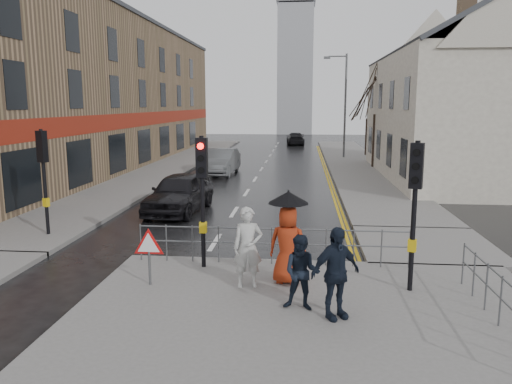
% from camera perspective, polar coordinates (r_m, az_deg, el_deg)
% --- Properties ---
extents(ground, '(120.00, 120.00, 0.00)m').
position_cam_1_polar(ground, '(13.11, -7.01, -9.28)').
color(ground, black).
rests_on(ground, ground).
extents(near_pavement, '(10.00, 9.00, 0.14)m').
position_cam_1_polar(near_pavement, '(9.58, 6.77, -16.39)').
color(near_pavement, '#605E5B').
rests_on(near_pavement, ground).
extents(left_pavement, '(4.00, 44.00, 0.14)m').
position_cam_1_polar(left_pavement, '(36.51, -9.34, 3.22)').
color(left_pavement, '#605E5B').
rests_on(left_pavement, ground).
extents(right_pavement, '(4.00, 40.00, 0.14)m').
position_cam_1_polar(right_pavement, '(37.51, 11.10, 3.35)').
color(right_pavement, '#605E5B').
rests_on(right_pavement, ground).
extents(pavement_bridge_right, '(4.00, 4.20, 0.14)m').
position_cam_1_polar(pavement_bridge_right, '(16.12, 18.81, -5.80)').
color(pavement_bridge_right, '#605E5B').
rests_on(pavement_bridge_right, ground).
extents(building_left_terrace, '(8.00, 42.00, 10.00)m').
position_cam_1_polar(building_left_terrace, '(37.12, -18.35, 10.59)').
color(building_left_terrace, '#8F7052').
rests_on(building_left_terrace, ground).
extents(building_right_cream, '(9.00, 16.40, 10.10)m').
position_cam_1_polar(building_right_cream, '(31.48, 22.86, 10.11)').
color(building_right_cream, beige).
rests_on(building_right_cream, ground).
extents(church_tower, '(5.00, 5.00, 18.00)m').
position_cam_1_polar(church_tower, '(74.23, 4.51, 13.63)').
color(church_tower, '#989AA0').
rests_on(church_tower, ground).
extents(traffic_signal_near_left, '(0.28, 0.27, 3.40)m').
position_cam_1_polar(traffic_signal_near_left, '(12.66, -6.18, 1.53)').
color(traffic_signal_near_left, black).
rests_on(traffic_signal_near_left, near_pavement).
extents(traffic_signal_near_right, '(0.34, 0.33, 3.40)m').
position_cam_1_polar(traffic_signal_near_right, '(11.50, 17.74, 0.24)').
color(traffic_signal_near_right, black).
rests_on(traffic_signal_near_right, near_pavement).
extents(traffic_signal_far_left, '(0.34, 0.33, 3.40)m').
position_cam_1_polar(traffic_signal_far_left, '(17.27, -23.14, 3.04)').
color(traffic_signal_far_left, black).
rests_on(traffic_signal_far_left, left_pavement).
extents(guard_railing_front, '(7.14, 0.04, 1.00)m').
position_cam_1_polar(guard_railing_front, '(13.16, 1.83, -5.21)').
color(guard_railing_front, '#595B5E').
rests_on(guard_railing_front, near_pavement).
extents(guard_railing_side, '(0.04, 4.54, 1.00)m').
position_cam_1_polar(guard_railing_side, '(10.65, 26.25, -10.09)').
color(guard_railing_side, '#595B5E').
rests_on(guard_railing_side, near_pavement).
extents(warning_sign, '(0.80, 0.07, 1.35)m').
position_cam_1_polar(warning_sign, '(11.88, -12.16, -6.21)').
color(warning_sign, '#595B5E').
rests_on(warning_sign, near_pavement).
extents(street_lamp, '(1.83, 0.25, 8.00)m').
position_cam_1_polar(street_lamp, '(40.20, 9.92, 10.44)').
color(street_lamp, '#595B5E').
rests_on(street_lamp, right_pavement).
extents(tree_near, '(2.40, 2.40, 6.58)m').
position_cam_1_polar(tree_near, '(34.42, 13.58, 11.13)').
color(tree_near, '#2F241A').
rests_on(tree_near, right_pavement).
extents(tree_far, '(2.40, 2.40, 5.64)m').
position_cam_1_polar(tree_far, '(42.41, 12.68, 9.94)').
color(tree_far, '#2F241A').
rests_on(tree_far, right_pavement).
extents(pedestrian_a, '(0.74, 0.55, 1.87)m').
position_cam_1_polar(pedestrian_a, '(11.50, -0.93, -6.35)').
color(pedestrian_a, '#B5B6B1').
rests_on(pedestrian_a, near_pavement).
extents(pedestrian_b, '(0.84, 0.70, 1.57)m').
position_cam_1_polar(pedestrian_b, '(10.34, 5.25, -9.16)').
color(pedestrian_b, black).
rests_on(pedestrian_b, near_pavement).
extents(pedestrian_with_umbrella, '(1.00, 0.96, 2.20)m').
position_cam_1_polar(pedestrian_with_umbrella, '(11.68, 3.67, -4.95)').
color(pedestrian_with_umbrella, '#A42E13').
rests_on(pedestrian_with_umbrella, near_pavement).
extents(pedestrian_d, '(1.16, 0.93, 1.85)m').
position_cam_1_polar(pedestrian_d, '(9.98, 9.06, -9.13)').
color(pedestrian_d, black).
rests_on(pedestrian_d, near_pavement).
extents(car_parked, '(2.30, 4.81, 1.59)m').
position_cam_1_polar(car_parked, '(20.30, -8.76, -0.08)').
color(car_parked, black).
rests_on(car_parked, ground).
extents(car_mid, '(1.90, 4.87, 1.58)m').
position_cam_1_polar(car_mid, '(30.96, -4.05, 3.47)').
color(car_mid, '#505356').
rests_on(car_mid, ground).
extents(car_far, '(2.07, 4.58, 1.30)m').
position_cam_1_polar(car_far, '(53.77, 4.53, 6.10)').
color(car_far, black).
rests_on(car_far, ground).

